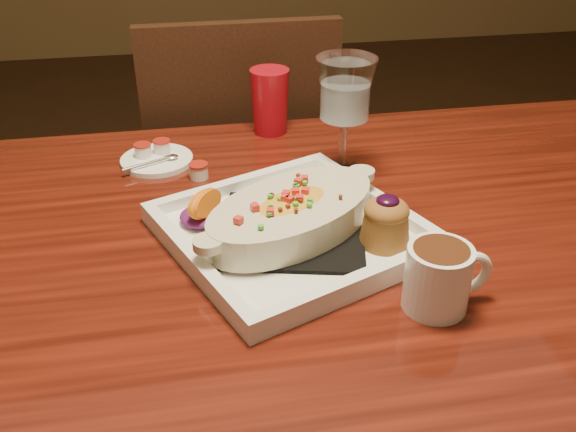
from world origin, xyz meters
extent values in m
cube|color=maroon|center=(0.00, 0.00, 0.73)|extent=(1.50, 0.90, 0.04)
cylinder|color=black|center=(0.67, 0.37, 0.35)|extent=(0.07, 0.07, 0.71)
cube|color=black|center=(0.00, 0.70, 0.45)|extent=(0.42, 0.42, 0.04)
cylinder|color=black|center=(0.17, 0.87, 0.23)|extent=(0.04, 0.04, 0.45)
cylinder|color=black|center=(-0.17, 0.87, 0.23)|extent=(0.04, 0.04, 0.45)
cylinder|color=black|center=(0.17, 0.53, 0.23)|extent=(0.04, 0.04, 0.45)
cylinder|color=black|center=(-0.17, 0.53, 0.23)|extent=(0.04, 0.04, 0.45)
cube|color=black|center=(0.00, 0.51, 0.70)|extent=(0.40, 0.03, 0.46)
cube|color=white|center=(0.01, 0.03, 0.76)|extent=(0.41, 0.41, 0.01)
cube|color=black|center=(0.01, 0.03, 0.77)|extent=(0.24, 0.24, 0.01)
ellipsoid|color=gold|center=(0.01, 0.03, 0.79)|extent=(0.26, 0.22, 0.04)
ellipsoid|color=#5F1557|center=(-0.11, 0.07, 0.77)|extent=(0.07, 0.07, 0.02)
cone|color=#8F5D24|center=(0.13, -0.02, 0.79)|extent=(0.07, 0.07, 0.05)
ellipsoid|color=#8F5D24|center=(0.13, -0.02, 0.81)|extent=(0.06, 0.06, 0.03)
ellipsoid|color=black|center=(0.13, -0.02, 0.83)|extent=(0.03, 0.03, 0.01)
cylinder|color=white|center=(0.15, -0.15, 0.79)|extent=(0.08, 0.08, 0.08)
cylinder|color=#3C1E10|center=(0.15, -0.15, 0.82)|extent=(0.06, 0.06, 0.02)
torus|color=white|center=(0.19, -0.14, 0.79)|extent=(0.06, 0.02, 0.06)
cylinder|color=silver|center=(0.13, 0.20, 0.75)|extent=(0.08, 0.08, 0.01)
cylinder|color=silver|center=(0.13, 0.20, 0.80)|extent=(0.01, 0.01, 0.09)
cone|color=silver|center=(0.13, 0.20, 0.90)|extent=(0.09, 0.09, 0.10)
cylinder|color=white|center=(-0.17, 0.30, 0.75)|extent=(0.12, 0.12, 0.01)
cylinder|color=white|center=(-0.19, 0.31, 0.77)|extent=(0.03, 0.03, 0.02)
cylinder|color=red|center=(-0.19, 0.31, 0.78)|extent=(0.03, 0.03, 0.00)
cylinder|color=white|center=(-0.16, 0.32, 0.77)|extent=(0.03, 0.03, 0.02)
cylinder|color=red|center=(-0.16, 0.32, 0.78)|extent=(0.03, 0.03, 0.00)
cylinder|color=white|center=(-0.10, 0.24, 0.76)|extent=(0.03, 0.03, 0.02)
cylinder|color=red|center=(-0.10, 0.24, 0.77)|extent=(0.03, 0.03, 0.00)
cone|color=#B00C19|center=(0.04, 0.40, 0.81)|extent=(0.07, 0.07, 0.12)
camera|label=1|loc=(-0.13, -0.71, 1.24)|focal=40.00mm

